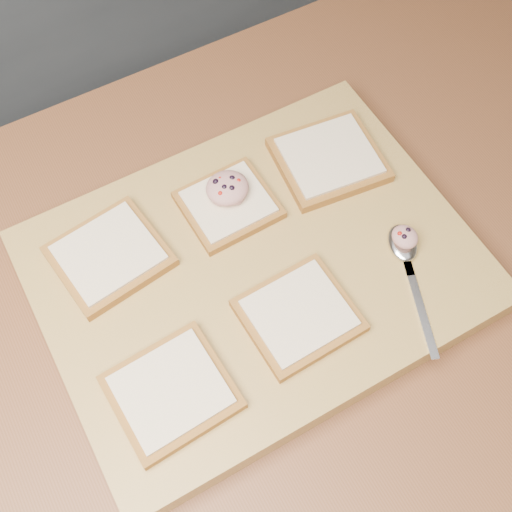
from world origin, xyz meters
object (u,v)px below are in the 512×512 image
Objects in this scene: tuna_salad_dollop at (227,188)px; spoon at (405,252)px; cutting_board at (256,271)px; bread_far_center at (228,204)px.

tuna_salad_dollop is 0.23m from spoon.
cutting_board is at bearing -98.07° from tuna_salad_dollop.
cutting_board is 0.09m from bread_far_center.
bread_far_center is 0.02m from tuna_salad_dollop.
tuna_salad_dollop is at bearing 130.67° from spoon.
cutting_board is 0.11m from tuna_salad_dollop.
tuna_salad_dollop is (0.01, 0.10, 0.05)m from cutting_board.
spoon is at bearing -25.37° from cutting_board.
tuna_salad_dollop is at bearing 81.93° from cutting_board.
tuna_salad_dollop reaches higher than cutting_board.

